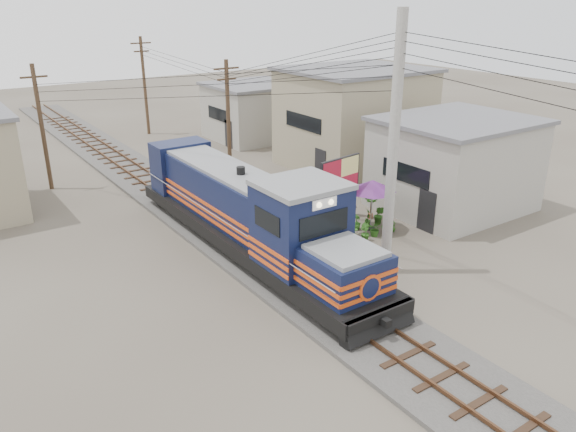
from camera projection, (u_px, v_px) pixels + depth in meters
ground at (307, 291)px, 21.09m from camera, size 120.00×120.00×0.00m
ballast at (192, 211)px, 28.73m from camera, size 3.60×70.00×0.16m
track at (191, 207)px, 28.66m from camera, size 1.15×70.00×0.12m
locomotive at (249, 214)px, 23.63m from camera, size 3.00×16.33×4.05m
utility_pole_main at (393, 151)px, 20.72m from camera, size 0.40×0.40×10.00m
wooden_pole_mid at (228, 118)px, 32.85m from camera, size 1.60×0.24×7.00m
wooden_pole_far at (145, 84)px, 43.65m from camera, size 1.60×0.24×7.50m
wooden_pole_left at (42, 125)px, 30.91m from camera, size 1.60×0.24×7.00m
power_lines at (193, 63)px, 24.76m from camera, size 9.65×19.00×3.30m
shophouse_front at (454, 164)px, 28.59m from camera, size 7.35×6.30×4.70m
shophouse_mid at (354, 118)px, 35.74m from camera, size 8.40×7.35×6.20m
shophouse_back at (253, 111)px, 42.99m from camera, size 6.30×6.30×4.20m
billboard at (340, 179)px, 24.87m from camera, size 2.41×0.48×3.74m
market_umbrella at (373, 186)px, 25.87m from camera, size 2.42×2.42×2.45m
vendor at (353, 201)px, 27.98m from camera, size 0.70×0.62×1.60m
plant_nursery at (360, 224)px, 26.15m from camera, size 3.35×3.02×1.03m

